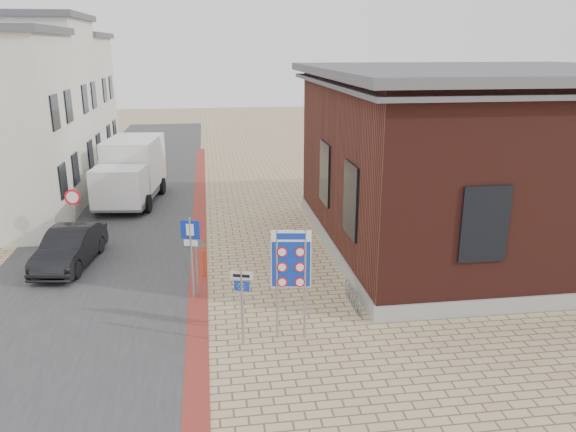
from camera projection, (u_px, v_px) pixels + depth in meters
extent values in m
plane|color=tan|center=(275.00, 348.00, 14.59)|extent=(120.00, 120.00, 0.00)
cube|color=#38383A|center=(129.00, 203.00, 28.03)|extent=(7.00, 60.00, 0.02)
cube|color=maroon|center=(199.00, 231.00, 23.78)|extent=(0.60, 40.00, 0.02)
cube|color=gray|center=(477.00, 236.00, 22.39)|extent=(12.15, 12.15, 0.50)
cube|color=#481C17|center=(485.00, 156.00, 21.44)|extent=(12.00, 12.00, 6.00)
cube|color=#515157|center=(494.00, 71.00, 20.53)|extent=(13.00, 13.00, 0.30)
cube|color=#515157|center=(493.00, 82.00, 20.65)|extent=(12.70, 12.70, 0.15)
cube|color=black|center=(351.00, 200.00, 17.97)|extent=(0.12, 1.60, 2.40)
cube|color=black|center=(325.00, 173.00, 21.76)|extent=(0.12, 1.60, 2.40)
cube|color=black|center=(485.00, 224.00, 15.53)|extent=(1.40, 0.12, 2.20)
cube|color=black|center=(63.00, 181.00, 23.14)|extent=(0.10, 1.10, 1.40)
cube|color=black|center=(75.00, 169.00, 25.41)|extent=(0.10, 1.10, 1.40)
cube|color=black|center=(55.00, 112.00, 22.33)|extent=(0.10, 1.10, 1.40)
cube|color=black|center=(68.00, 106.00, 24.60)|extent=(0.10, 1.10, 1.40)
cube|color=beige|center=(19.00, 110.00, 28.83)|extent=(7.00, 6.00, 8.80)
cube|color=#515157|center=(6.00, 16.00, 27.51)|extent=(7.40, 6.40, 0.30)
cube|color=black|center=(90.00, 154.00, 28.82)|extent=(0.10, 1.10, 1.40)
cube|color=black|center=(99.00, 146.00, 31.09)|extent=(0.10, 1.10, 1.40)
cube|color=black|center=(85.00, 99.00, 28.01)|extent=(0.10, 1.10, 1.40)
cube|color=black|center=(93.00, 95.00, 30.28)|extent=(0.10, 1.10, 1.40)
cube|color=beige|center=(50.00, 106.00, 34.63)|extent=(7.00, 6.00, 8.00)
cube|color=#515157|center=(42.00, 35.00, 33.42)|extent=(7.40, 6.40, 0.30)
cube|color=black|center=(109.00, 136.00, 34.50)|extent=(0.10, 1.10, 1.40)
cube|color=black|center=(115.00, 131.00, 36.78)|extent=(0.10, 1.10, 1.40)
cube|color=black|center=(104.00, 90.00, 33.69)|extent=(0.10, 1.10, 1.40)
cube|color=black|center=(111.00, 87.00, 35.96)|extent=(0.10, 1.10, 1.40)
torus|color=slate|center=(358.00, 305.00, 16.39)|extent=(0.04, 0.60, 0.60)
torus|color=slate|center=(355.00, 300.00, 16.67)|extent=(0.04, 0.60, 0.60)
torus|color=slate|center=(353.00, 296.00, 16.96)|extent=(0.04, 0.60, 0.60)
torus|color=slate|center=(350.00, 292.00, 17.24)|extent=(0.04, 0.60, 0.60)
torus|color=slate|center=(348.00, 288.00, 17.52)|extent=(0.04, 0.60, 0.60)
cube|color=slate|center=(352.00, 304.00, 17.03)|extent=(0.08, 1.60, 0.04)
imported|color=black|center=(70.00, 248.00, 19.89)|extent=(2.02, 4.29, 1.36)
cube|color=slate|center=(132.00, 194.00, 27.93)|extent=(2.98, 6.11, 0.27)
cube|color=white|center=(119.00, 186.00, 25.71)|extent=(2.49, 2.11, 1.74)
cube|color=black|center=(114.00, 184.00, 24.83)|extent=(2.06, 0.33, 0.87)
cube|color=white|center=(134.00, 162.00, 28.46)|extent=(2.85, 4.18, 2.39)
cylinder|color=black|center=(98.00, 204.00, 26.26)|extent=(0.38, 0.90, 0.87)
cylinder|color=black|center=(147.00, 204.00, 26.31)|extent=(0.38, 0.90, 0.87)
cylinder|color=black|center=(118.00, 186.00, 29.59)|extent=(0.38, 0.90, 0.87)
cylinder|color=black|center=(162.00, 186.00, 29.64)|extent=(0.38, 0.90, 0.87)
cylinder|color=gray|center=(277.00, 285.00, 14.69)|extent=(0.07, 0.07, 3.05)
cylinder|color=gray|center=(305.00, 285.00, 14.69)|extent=(0.07, 0.07, 3.05)
cube|color=white|center=(291.00, 259.00, 14.48)|extent=(1.04, 0.19, 1.57)
cube|color=#0E2EA9|center=(291.00, 259.00, 14.48)|extent=(0.99, 0.19, 1.52)
cube|color=white|center=(291.00, 236.00, 14.29)|extent=(1.00, 0.20, 0.29)
cylinder|color=gray|center=(242.00, 306.00, 14.44)|extent=(0.07, 0.07, 2.20)
cube|color=silver|center=(241.00, 276.00, 14.19)|extent=(0.58, 0.22, 0.21)
cube|color=#0F38B7|center=(242.00, 286.00, 14.27)|extent=(0.40, 0.16, 0.27)
cylinder|color=gray|center=(192.00, 259.00, 17.05)|extent=(0.07, 0.07, 2.64)
cube|color=#0E2CA8|center=(190.00, 230.00, 16.77)|extent=(0.57, 0.20, 0.58)
cube|color=white|center=(191.00, 243.00, 16.90)|extent=(0.42, 0.16, 0.19)
cylinder|color=gray|center=(197.00, 265.00, 17.32)|extent=(0.07, 0.07, 2.07)
cylinder|color=gray|center=(76.00, 222.00, 20.90)|extent=(0.07, 0.07, 2.49)
cylinder|color=red|center=(73.00, 197.00, 20.62)|extent=(0.59, 0.06, 0.59)
cylinder|color=#E53D0C|center=(204.00, 264.00, 18.93)|extent=(0.11, 0.11, 0.96)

